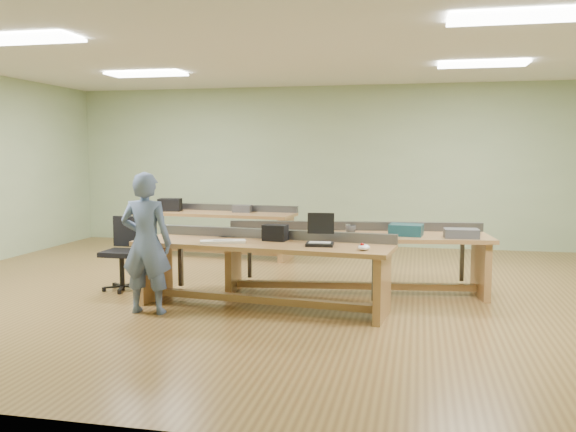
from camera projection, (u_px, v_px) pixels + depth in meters
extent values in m
plane|color=olive|center=(282.00, 291.00, 7.77)|extent=(10.00, 10.00, 0.00)
plane|color=silver|center=(282.00, 51.00, 7.46)|extent=(10.00, 10.00, 0.00)
cube|color=#9EB488|center=(329.00, 166.00, 11.50)|extent=(10.00, 0.04, 3.00)
cube|color=#9EB488|center=(138.00, 195.00, 3.73)|extent=(10.00, 0.04, 3.00)
cube|color=white|center=(24.00, 39.00, 6.53)|extent=(1.20, 0.50, 0.03)
cube|color=white|center=(146.00, 74.00, 9.45)|extent=(1.20, 0.50, 0.03)
cube|color=white|center=(516.00, 17.00, 5.48)|extent=(1.20, 0.50, 0.03)
cube|color=white|center=(483.00, 64.00, 8.40)|extent=(1.20, 0.50, 0.03)
cube|color=olive|center=(262.00, 245.00, 6.82)|extent=(2.99, 1.09, 0.05)
cube|color=olive|center=(155.00, 271.00, 7.29)|extent=(0.15, 0.69, 0.70)
cube|color=olive|center=(382.00, 286.00, 6.43)|extent=(0.15, 0.69, 0.70)
cube|color=olive|center=(262.00, 300.00, 6.89)|extent=(2.62, 0.38, 0.08)
cube|color=#4C4D53|center=(272.00, 234.00, 7.14)|extent=(2.92, 0.40, 0.11)
cube|color=olive|center=(355.00, 236.00, 7.55)|extent=(3.35, 1.29, 0.05)
cube|color=olive|center=(233.00, 264.00, 7.72)|extent=(0.18, 0.78, 0.70)
cube|color=olive|center=(481.00, 268.00, 7.46)|extent=(0.18, 0.78, 0.70)
cube|color=olive|center=(355.00, 286.00, 7.62)|extent=(2.96, 0.48, 0.08)
cube|color=#4C4D53|center=(355.00, 226.00, 7.93)|extent=(3.25, 0.50, 0.11)
cube|color=olive|center=(213.00, 214.00, 10.31)|extent=(2.85, 1.00, 0.05)
cube|color=olive|center=(146.00, 233.00, 10.74)|extent=(0.14, 0.65, 0.70)
cube|color=olive|center=(286.00, 239.00, 9.96)|extent=(0.14, 0.65, 0.70)
cube|color=olive|center=(213.00, 250.00, 10.38)|extent=(2.50, 0.33, 0.08)
cube|color=#4C4D53|center=(221.00, 207.00, 10.62)|extent=(2.79, 0.34, 0.11)
imported|color=slate|center=(146.00, 243.00, 6.63)|extent=(0.58, 0.40, 1.55)
cube|color=black|center=(320.00, 244.00, 6.61)|extent=(0.31, 0.26, 0.03)
cube|color=black|center=(321.00, 223.00, 6.70)|extent=(0.29, 0.04, 0.23)
cube|color=silver|center=(223.00, 242.00, 6.81)|extent=(0.53, 0.33, 0.03)
ellipsoid|color=white|center=(364.00, 247.00, 6.29)|extent=(0.14, 0.16, 0.06)
cube|color=black|center=(275.00, 233.00, 6.97)|extent=(0.29, 0.20, 0.18)
cylinder|color=black|center=(122.00, 272.00, 7.78)|extent=(0.06, 0.06, 0.46)
cube|color=black|center=(122.00, 253.00, 7.75)|extent=(0.44, 0.44, 0.06)
cube|color=black|center=(129.00, 231.00, 7.93)|extent=(0.42, 0.06, 0.40)
cylinder|color=black|center=(122.00, 288.00, 7.80)|extent=(0.51, 0.51, 0.06)
cube|color=#13373E|center=(406.00, 230.00, 7.42)|extent=(0.42, 0.34, 0.14)
cube|color=#3D3D40|center=(461.00, 233.00, 7.21)|extent=(0.41, 0.28, 0.11)
imported|color=#3D3D40|center=(351.00, 229.00, 7.60)|extent=(0.17, 0.17, 0.10)
cylinder|color=silver|center=(348.00, 229.00, 7.66)|extent=(0.07, 0.07, 0.11)
cube|color=black|center=(170.00, 205.00, 10.51)|extent=(0.42, 0.33, 0.22)
cube|color=#3D3D40|center=(242.00, 209.00, 10.31)|extent=(0.32, 0.24, 0.12)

